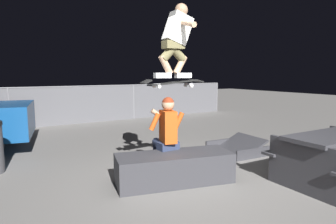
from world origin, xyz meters
The scene contains 8 objects.
ground_plane centered at (0.00, 0.00, 0.00)m, with size 40.00×40.00×0.00m, color slate.
ledge_box_main centered at (-0.15, 0.18, 0.23)m, with size 1.75×0.63×0.45m, color #38383D.
person_sitting_on_ledge centered at (-0.08, 0.54, 0.71)m, with size 0.59×0.79×1.29m.
skateboard centered at (-0.04, 0.40, 1.51)m, with size 1.03×0.27×0.13m.
skater_airborne centered at (0.02, 0.39, 2.19)m, with size 0.63×0.89×1.12m.
kicker_ramp centered at (1.84, 0.87, 0.07)m, with size 1.00×1.00×0.43m.
picnic_table_back centered at (1.92, -1.09, 0.50)m, with size 1.74×1.39×0.75m.
fence_back centered at (0.00, 6.24, 0.67)m, with size 12.05×0.05×1.25m.
Camera 1 is at (-2.46, -3.37, 1.65)m, focal length 30.95 mm.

